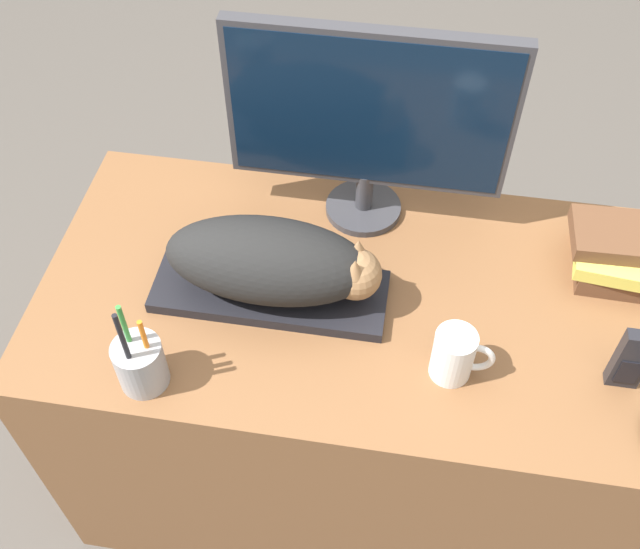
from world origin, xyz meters
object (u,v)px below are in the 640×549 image
object	(u,v)px
phone	(632,360)
keyboard	(270,291)
pen_cup	(140,363)
book_stack	(620,251)
cat	(275,262)
monitor	(369,118)
coffee_mug	(455,355)

from	to	relation	value
phone	keyboard	bearing A→B (deg)	171.93
pen_cup	book_stack	distance (m)	0.93
pen_cup	keyboard	bearing A→B (deg)	50.82
book_stack	pen_cup	bearing A→B (deg)	-154.72
cat	book_stack	world-z (taller)	cat
pen_cup	monitor	bearing A→B (deg)	55.32
cat	monitor	size ratio (longest dim) A/B	0.74
monitor	phone	distance (m)	0.64
monitor	phone	bearing A→B (deg)	-34.76
coffee_mug	phone	xyz separation A→B (m)	(0.30, 0.03, 0.02)
keyboard	coffee_mug	world-z (taller)	coffee_mug
keyboard	cat	world-z (taller)	cat
cat	phone	distance (m)	0.64
coffee_mug	book_stack	size ratio (longest dim) A/B	0.52
coffee_mug	book_stack	xyz separation A→B (m)	(0.31, 0.30, -0.00)
keyboard	coffee_mug	size ratio (longest dim) A/B	4.09
pen_cup	book_stack	size ratio (longest dim) A/B	1.02
pen_cup	phone	bearing A→B (deg)	8.89
book_stack	coffee_mug	bearing A→B (deg)	-136.18
coffee_mug	book_stack	bearing A→B (deg)	43.82
cat	monitor	bearing A→B (deg)	62.14
cat	phone	xyz separation A→B (m)	(0.64, -0.09, -0.03)
monitor	coffee_mug	world-z (taller)	monitor
keyboard	phone	bearing A→B (deg)	-8.07
phone	cat	bearing A→B (deg)	171.75
keyboard	phone	world-z (taller)	phone
phone	book_stack	distance (m)	0.27
coffee_mug	pen_cup	xyz separation A→B (m)	(-0.54, -0.10, 0.00)
pen_cup	book_stack	xyz separation A→B (m)	(0.84, 0.40, -0.00)
cat	coffee_mug	size ratio (longest dim) A/B	3.68
coffee_mug	pen_cup	bearing A→B (deg)	-169.10
cat	keyboard	bearing A→B (deg)	180.00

